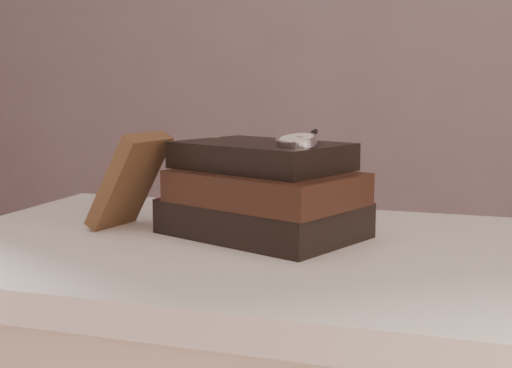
% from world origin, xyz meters
% --- Properties ---
extents(table, '(1.00, 0.60, 0.75)m').
position_xyz_m(table, '(0.00, 0.35, 0.66)').
color(table, silver).
rests_on(table, ground).
extents(book_stack, '(0.32, 0.28, 0.14)m').
position_xyz_m(book_stack, '(-0.04, 0.39, 0.81)').
color(book_stack, black).
rests_on(book_stack, table).
extents(journal, '(0.12, 0.11, 0.15)m').
position_xyz_m(journal, '(-0.25, 0.38, 0.82)').
color(journal, '#3C2717').
rests_on(journal, table).
extents(pocket_watch, '(0.07, 0.16, 0.02)m').
position_xyz_m(pocket_watch, '(0.02, 0.36, 0.89)').
color(pocket_watch, silver).
rests_on(pocket_watch, book_stack).
extents(eyeglasses, '(0.15, 0.16, 0.05)m').
position_xyz_m(eyeglasses, '(-0.09, 0.52, 0.83)').
color(eyeglasses, silver).
rests_on(eyeglasses, book_stack).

